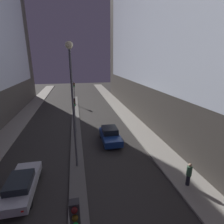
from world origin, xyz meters
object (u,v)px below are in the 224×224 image
at_px(traffic_light_mid, 74,108).
at_px(car_right_lane, 110,135).
at_px(pedestrian_on_right_sidewalk, 189,174).
at_px(traffic_light_far, 74,88).
at_px(car_left_lane, 22,185).
at_px(street_lamp, 72,88).

distance_m(traffic_light_mid, car_right_lane, 5.18).
relative_size(traffic_light_mid, pedestrian_on_right_sidewalk, 2.53).
relative_size(traffic_light_far, pedestrian_on_right_sidewalk, 2.53).
distance_m(car_right_lane, pedestrian_on_right_sidewalk, 8.83).
height_order(car_left_lane, pedestrian_on_right_sidewalk, pedestrian_on_right_sidewalk).
bearing_deg(car_left_lane, street_lamp, 32.19).
bearing_deg(traffic_light_far, street_lamp, -90.00).
distance_m(traffic_light_far, street_lamp, 21.52).
height_order(traffic_light_mid, car_right_lane, traffic_light_mid).
bearing_deg(street_lamp, traffic_light_mid, 90.00).
distance_m(street_lamp, pedestrian_on_right_sidewalk, 10.13).
xyz_separation_m(traffic_light_mid, pedestrian_on_right_sidewalk, (7.53, -10.68, -2.24)).
distance_m(traffic_light_mid, pedestrian_on_right_sidewalk, 13.26).
xyz_separation_m(car_left_lane, car_right_lane, (7.17, 6.23, 0.09)).
bearing_deg(pedestrian_on_right_sidewalk, car_left_lane, 171.49).
relative_size(traffic_light_far, car_right_lane, 1.03).
bearing_deg(car_left_lane, car_right_lane, 41.00).
relative_size(car_left_lane, car_right_lane, 1.11).
relative_size(street_lamp, car_right_lane, 2.33).
bearing_deg(traffic_light_mid, street_lamp, -90.00).
bearing_deg(pedestrian_on_right_sidewalk, street_lamp, 152.49).
bearing_deg(car_right_lane, traffic_light_far, 101.72).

